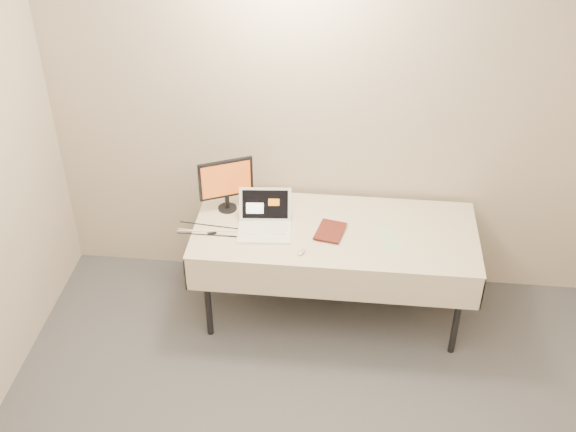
# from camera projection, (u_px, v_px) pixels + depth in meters

# --- Properties ---
(back_wall) EXTENTS (4.00, 0.10, 2.70)m
(back_wall) POSITION_uv_depth(u_px,v_px,m) (342.00, 114.00, 4.75)
(back_wall) COLOR #C2B29C
(back_wall) RESTS_ON ground
(table) EXTENTS (1.86, 0.81, 0.74)m
(table) POSITION_uv_depth(u_px,v_px,m) (335.00, 237.00, 4.77)
(table) COLOR black
(table) RESTS_ON ground
(laptop) EXTENTS (0.37, 0.35, 0.23)m
(laptop) POSITION_uv_depth(u_px,v_px,m) (265.00, 221.00, 4.72)
(laptop) COLOR white
(laptop) RESTS_ON table
(monitor) EXTENTS (0.35, 0.17, 0.38)m
(monitor) POSITION_uv_depth(u_px,v_px,m) (226.00, 181.00, 4.80)
(monitor) COLOR black
(monitor) RESTS_ON table
(book) EXTENTS (0.17, 0.06, 0.23)m
(book) POSITION_uv_depth(u_px,v_px,m) (318.00, 216.00, 4.66)
(book) COLOR maroon
(book) RESTS_ON table
(alarm_clock) EXTENTS (0.14, 0.10, 0.05)m
(alarm_clock) POSITION_uv_depth(u_px,v_px,m) (271.00, 197.00, 5.00)
(alarm_clock) COLOR black
(alarm_clock) RESTS_ON table
(clicker) EXTENTS (0.07, 0.09, 0.02)m
(clicker) POSITION_uv_depth(u_px,v_px,m) (302.00, 252.00, 4.52)
(clicker) COLOR #B9B9BC
(clicker) RESTS_ON table
(paper_form) EXTENTS (0.17, 0.29, 0.00)m
(paper_form) POSITION_uv_depth(u_px,v_px,m) (389.00, 239.00, 4.64)
(paper_form) COLOR #BCDFB1
(paper_form) RESTS_ON table
(usb_dongle) EXTENTS (0.06, 0.04, 0.01)m
(usb_dongle) POSITION_uv_depth(u_px,v_px,m) (212.00, 233.00, 4.69)
(usb_dongle) COLOR black
(usb_dongle) RESTS_ON table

